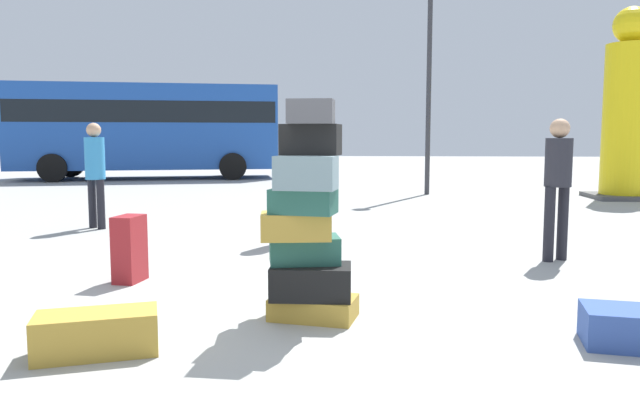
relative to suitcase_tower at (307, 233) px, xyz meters
name	(u,v)px	position (x,y,z in m)	size (l,w,h in m)	color
ground_plane	(289,314)	(-0.16, 0.12, -0.68)	(80.00, 80.00, 0.00)	#9E9E99
suitcase_tower	(307,233)	(0.00, 0.00, 0.00)	(0.78, 0.64, 1.70)	#B28C33
suitcase_teal_foreground_near	(314,278)	(-0.04, 1.03, -0.59)	(0.52, 0.42, 0.18)	#26594C
suitcase_tan_foreground_far	(97,333)	(-1.31, -0.85, -0.54)	(0.77, 0.36, 0.28)	#B28C33
suitcase_navy_upright_blue	(636,328)	(2.29, -0.45, -0.55)	(0.68, 0.43, 0.26)	#334F99
suitcase_maroon_right_side	(130,249)	(-1.87, 1.11, -0.35)	(0.22, 0.34, 0.66)	maroon
person_bearded_onlooker	(558,176)	(2.65, 2.46, 0.30)	(0.31, 0.30, 1.63)	black
person_tourist_with_camera	(95,166)	(-3.73, 4.45, 0.29)	(0.31, 0.30, 1.64)	black
person_passerby_in_red	(294,169)	(-0.51, 3.50, 0.31)	(0.30, 0.33, 1.67)	brown
yellow_dummy_statue	(627,114)	(6.45, 9.80, 1.26)	(1.48, 1.48, 4.35)	yellow
parked_bus	(148,125)	(-6.95, 15.59, 1.15)	(9.01, 4.57, 3.15)	#1E4CA5
lamp_post	(430,39)	(2.00, 10.48, 3.11)	(0.36, 0.36, 5.76)	#333338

